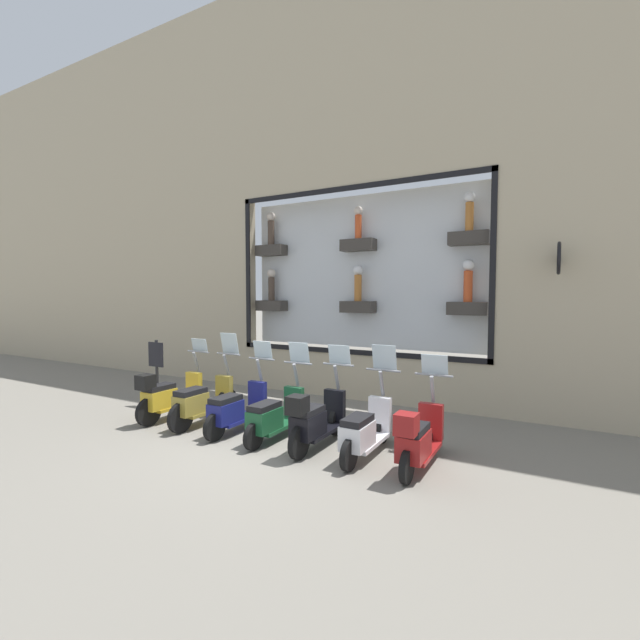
% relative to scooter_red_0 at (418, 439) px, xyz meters
% --- Properties ---
extents(ground_plane, '(120.00, 120.00, 0.00)m').
position_rel_scooter_red_0_xyz_m(ground_plane, '(-0.10, 2.56, -0.46)').
color(ground_plane, gray).
extents(building_facade, '(1.22, 36.00, 10.51)m').
position_rel_scooter_red_0_xyz_m(building_facade, '(3.51, 2.56, 4.92)').
color(building_facade, tan).
rests_on(building_facade, ground_plane).
extents(scooter_red_0, '(1.79, 0.61, 1.56)m').
position_rel_scooter_red_0_xyz_m(scooter_red_0, '(0.00, 0.00, 0.00)').
color(scooter_red_0, black).
rests_on(scooter_red_0, ground_plane).
extents(scooter_white_1, '(1.79, 0.60, 1.66)m').
position_rel_scooter_red_0_xyz_m(scooter_white_1, '(0.07, 0.85, -0.03)').
color(scooter_white_1, black).
rests_on(scooter_white_1, ground_plane).
extents(scooter_black_2, '(1.80, 0.60, 1.61)m').
position_rel_scooter_red_0_xyz_m(scooter_black_2, '(0.01, 1.70, 0.02)').
color(scooter_black_2, black).
rests_on(scooter_black_2, ground_plane).
extents(scooter_green_3, '(1.79, 0.61, 1.62)m').
position_rel_scooter_red_0_xyz_m(scooter_green_3, '(0.07, 2.54, -0.04)').
color(scooter_green_3, black).
rests_on(scooter_green_3, ground_plane).
extents(scooter_navy_4, '(1.80, 0.60, 1.60)m').
position_rel_scooter_red_0_xyz_m(scooter_navy_4, '(0.07, 3.39, -0.03)').
color(scooter_navy_4, black).
rests_on(scooter_navy_4, ground_plane).
extents(scooter_olive_5, '(1.81, 0.60, 1.72)m').
position_rel_scooter_red_0_xyz_m(scooter_olive_5, '(0.08, 4.24, -0.00)').
color(scooter_olive_5, black).
rests_on(scooter_olive_5, ground_plane).
extents(scooter_yellow_6, '(1.81, 0.61, 1.56)m').
position_rel_scooter_red_0_xyz_m(scooter_yellow_6, '(0.01, 5.09, 0.03)').
color(scooter_yellow_6, black).
rests_on(scooter_yellow_6, ground_plane).
extents(shop_sign_post, '(0.36, 0.45, 1.50)m').
position_rel_scooter_red_0_xyz_m(shop_sign_post, '(0.64, 6.16, 0.34)').
color(shop_sign_post, '#232326').
rests_on(shop_sign_post, ground_plane).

